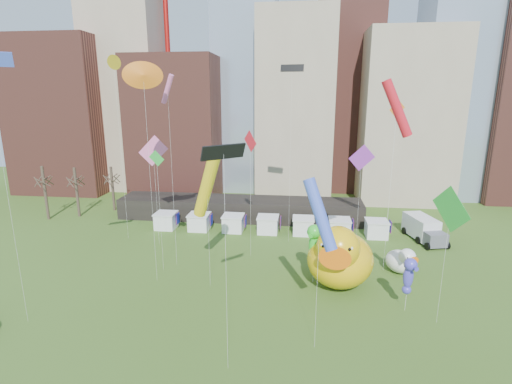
# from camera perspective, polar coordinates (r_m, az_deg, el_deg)

# --- Properties ---
(skyline) EXTENTS (101.00, 23.00, 68.00)m
(skyline) POSITION_cam_1_polar(r_m,az_deg,el_deg) (76.89, 4.57, 15.87)
(skyline) COLOR brown
(skyline) RESTS_ON ground
(pavilion) EXTENTS (38.00, 6.00, 3.20)m
(pavilion) POSITION_cam_1_polar(r_m,az_deg,el_deg) (60.99, -2.42, -2.48)
(pavilion) COLOR black
(pavilion) RESTS_ON ground
(vendor_tents) EXTENTS (33.24, 2.80, 2.40)m
(vendor_tents) POSITION_cam_1_polar(r_m,az_deg,el_deg) (54.87, 1.79, -4.91)
(vendor_tents) COLOR white
(vendor_tents) RESTS_ON ground
(bare_trees) EXTENTS (8.44, 6.44, 8.50)m
(bare_trees) POSITION_cam_1_polar(r_m,az_deg,el_deg) (68.23, -24.90, 0.09)
(bare_trees) COLOR #382B21
(bare_trees) RESTS_ON ground
(big_duck) EXTENTS (8.15, 9.79, 7.03)m
(big_duck) POSITION_cam_1_polar(r_m,az_deg,el_deg) (40.04, 12.28, -9.36)
(big_duck) COLOR #EBB40B
(big_duck) RESTS_ON ground
(small_duck) EXTENTS (4.06, 4.46, 3.11)m
(small_duck) POSITION_cam_1_polar(r_m,az_deg,el_deg) (45.61, 20.76, -9.47)
(small_duck) COLOR white
(small_duck) RESTS_ON ground
(seahorse_green) EXTENTS (1.89, 2.13, 6.39)m
(seahorse_green) POSITION_cam_1_polar(r_m,az_deg,el_deg) (39.75, 8.65, -7.27)
(seahorse_green) COLOR silver
(seahorse_green) RESTS_ON ground
(seahorse_purple) EXTENTS (1.47, 1.67, 5.13)m
(seahorse_purple) POSITION_cam_1_polar(r_m,az_deg,el_deg) (37.28, 21.71, -11.11)
(seahorse_purple) COLOR silver
(seahorse_purple) RESTS_ON ground
(box_truck) EXTENTS (4.31, 7.61, 3.06)m
(box_truck) POSITION_cam_1_polar(r_m,az_deg,el_deg) (56.68, 23.51, -5.00)
(box_truck) COLOR silver
(box_truck) RESTS_ON ground
(kite_0) EXTENTS (1.65, 1.86, 15.17)m
(kite_0) POSITION_cam_1_polar(r_m,az_deg,el_deg) (43.93, -0.86, 7.18)
(kite_0) COLOR silver
(kite_0) RESTS_ON ground
(kite_1) EXTENTS (3.84, 0.04, 14.27)m
(kite_1) POSITION_cam_1_polar(r_m,az_deg,el_deg) (49.46, -14.97, 5.83)
(kite_1) COLOR silver
(kite_1) RESTS_ON ground
(kite_2) EXTENTS (2.83, 0.77, 22.61)m
(kite_2) POSITION_cam_1_polar(r_m,az_deg,el_deg) (48.73, 5.38, 17.57)
(kite_2) COLOR silver
(kite_2) RESTS_ON ground
(kite_3) EXTENTS (1.84, 3.30, 12.05)m
(kite_3) POSITION_cam_1_polar(r_m,az_deg,el_deg) (34.31, 26.89, -2.38)
(kite_3) COLOR silver
(kite_3) RESTS_ON ground
(kite_4) EXTENTS (3.89, 3.63, 14.13)m
(kite_4) POSITION_cam_1_polar(r_m,az_deg,el_deg) (37.34, -7.26, 1.08)
(kite_4) COLOR silver
(kite_4) RESTS_ON ground
(kite_6) EXTENTS (2.30, 1.60, 22.05)m
(kite_6) POSITION_cam_1_polar(r_m,az_deg,el_deg) (38.75, -16.37, 16.24)
(kite_6) COLOR silver
(kite_6) RESTS_ON ground
(kite_7) EXTENTS (2.48, 1.34, 14.14)m
(kite_7) POSITION_cam_1_polar(r_m,az_deg,el_deg) (41.18, 15.36, 4.67)
(kite_7) COLOR silver
(kite_7) RESTS_ON ground
(kite_8) EXTENTS (3.47, 1.07, 20.64)m
(kite_8) POSITION_cam_1_polar(r_m,az_deg,el_deg) (42.05, 20.16, 11.54)
(kite_8) COLOR silver
(kite_8) RESTS_ON ground
(kite_9) EXTENTS (1.83, 1.21, 21.13)m
(kite_9) POSITION_cam_1_polar(r_m,az_deg,el_deg) (42.18, -12.97, 14.57)
(kite_9) COLOR silver
(kite_9) RESTS_ON ground
(kite_10) EXTENTS (2.53, 2.45, 16.03)m
(kite_10) POSITION_cam_1_polar(r_m,az_deg,el_deg) (23.95, -4.83, 5.74)
(kite_10) COLOR silver
(kite_10) RESTS_ON ground
(kite_11) EXTENTS (1.69, 0.17, 13.44)m
(kite_11) POSITION_cam_1_polar(r_m,az_deg,el_deg) (41.71, -14.48, 4.26)
(kite_11) COLOR silver
(kite_11) RESTS_ON ground
(kite_12) EXTENTS (0.55, 1.80, 23.84)m
(kite_12) POSITION_cam_1_polar(r_m,az_deg,el_deg) (52.84, -20.37, 17.47)
(kite_12) COLOR silver
(kite_12) RESTS_ON ground
(kite_13) EXTENTS (2.90, 2.57, 13.36)m
(kite_13) POSITION_cam_1_polar(r_m,az_deg,el_deg) (27.59, 9.46, -3.29)
(kite_13) COLOR silver
(kite_13) RESTS_ON ground
(kite_14) EXTENTS (1.93, 0.64, 18.44)m
(kite_14) POSITION_cam_1_polar(r_m,az_deg,el_deg) (50.40, 20.12, 10.82)
(kite_14) COLOR silver
(kite_14) RESTS_ON ground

